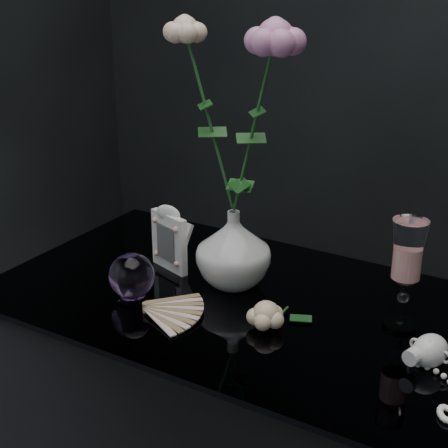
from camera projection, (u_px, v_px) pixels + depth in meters
The scene contains 8 objects.
vase at pixel (233, 248), 1.38m from camera, with size 0.15×0.15×0.16m, color silver.
wine_glass at pixel (405, 275), 1.21m from camera, with size 0.06×0.06×0.21m, color white, non-canonical shape.
picture_frame at pixel (169, 237), 1.45m from camera, with size 0.11×0.08×0.14m, color white, non-canonical shape.
paperweight at pixel (132, 276), 1.34m from camera, with size 0.09×0.09×0.09m, color #BA85D9, non-canonical shape.
paper_fan at pixel (146, 307), 1.29m from camera, with size 0.22×0.17×0.02m, color beige, non-canonical shape.
loose_rose at pixel (266, 315), 1.23m from camera, with size 0.12×0.15×0.05m, color #FFCFA4, non-canonical shape.
pearl_jar at pixel (430, 349), 1.12m from camera, with size 0.19×0.20×0.06m, color white, non-canonical shape.
roses at pixel (234, 106), 1.27m from camera, with size 0.26×0.11×0.42m.
Camera 1 is at (0.55, -1.00, 1.39)m, focal length 55.00 mm.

